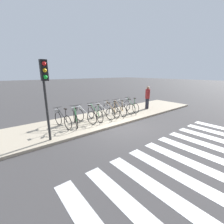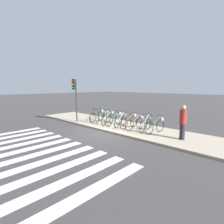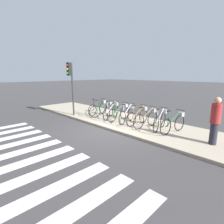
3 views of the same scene
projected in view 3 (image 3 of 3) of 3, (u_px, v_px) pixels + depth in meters
The scene contains 13 objects.
ground_plane at pixel (108, 130), 8.34m from camera, with size 120.00×120.00×0.00m, color #423F3F.
sidewalk at pixel (129, 123), 9.41m from camera, with size 16.15×3.14×0.12m.
parked_bicycle_0 at pixel (99, 107), 11.04m from camera, with size 0.46×1.69×1.04m.
parked_bicycle_1 at pixel (104, 109), 10.48m from camera, with size 0.68×1.62×1.04m.
parked_bicycle_2 at pixel (112, 110), 10.12m from camera, with size 0.58×1.66×1.04m.
parked_bicycle_3 at pixel (120, 112), 9.66m from camera, with size 0.46×1.70×1.04m.
parked_bicycle_4 at pixel (128, 114), 9.22m from camera, with size 0.55×1.66×1.04m.
parked_bicycle_5 at pixel (139, 116), 8.86m from camera, with size 0.46×1.70×1.04m.
parked_bicycle_6 at pixel (147, 118), 8.38m from camera, with size 0.46×1.69×1.04m.
parked_bicycle_7 at pixel (160, 120), 8.04m from camera, with size 0.52×1.67×1.04m.
parked_bicycle_8 at pixel (174, 123), 7.58m from camera, with size 0.46×1.69×1.04m.
pedestrian at pixel (215, 120), 6.21m from camera, with size 0.34×0.34×1.74m.
traffic_light at pixel (70, 78), 10.42m from camera, with size 0.24×0.40×3.18m.
Camera 3 is at (5.76, -5.50, 2.63)m, focal length 28.00 mm.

